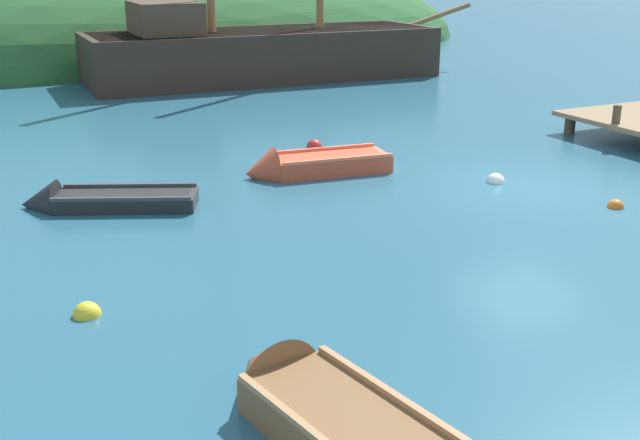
% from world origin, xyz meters
% --- Properties ---
extents(ground_plane, '(120.00, 120.00, 0.00)m').
position_xyz_m(ground_plane, '(0.00, 0.00, 0.00)').
color(ground_plane, '#285B70').
extents(sailing_ship, '(15.81, 4.54, 11.84)m').
position_xyz_m(sailing_ship, '(0.61, 16.06, 0.70)').
color(sailing_ship, '#38281E').
rests_on(sailing_ship, ground).
extents(rowboat_center, '(1.64, 3.55, 1.04)m').
position_xyz_m(rowboat_center, '(-7.54, -5.88, 0.14)').
color(rowboat_center, brown).
rests_on(rowboat_center, ground).
extents(rowboat_outer_left, '(3.27, 1.43, 1.04)m').
position_xyz_m(rowboat_outer_left, '(-3.54, 3.02, 0.13)').
color(rowboat_outer_left, '#C64C2D').
rests_on(rowboat_outer_left, ground).
extents(rowboat_outer_right, '(3.36, 2.20, 0.93)m').
position_xyz_m(rowboat_outer_right, '(-8.14, 2.61, 0.08)').
color(rowboat_outer_right, black).
rests_on(rowboat_outer_right, ground).
extents(buoy_orange, '(0.31, 0.31, 0.31)m').
position_xyz_m(buoy_orange, '(0.62, -1.70, 0.00)').
color(buoy_orange, orange).
rests_on(buoy_orange, ground).
extents(buoy_white, '(0.39, 0.39, 0.39)m').
position_xyz_m(buoy_white, '(-0.32, 0.69, 0.00)').
color(buoy_white, white).
rests_on(buoy_white, ground).
extents(buoy_red, '(0.40, 0.40, 0.40)m').
position_xyz_m(buoy_red, '(-2.36, 5.16, 0.00)').
color(buoy_red, red).
rests_on(buoy_red, ground).
extents(buoy_yellow, '(0.37, 0.37, 0.37)m').
position_xyz_m(buoy_yellow, '(-9.20, -2.06, 0.00)').
color(buoy_yellow, yellow).
rests_on(buoy_yellow, ground).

